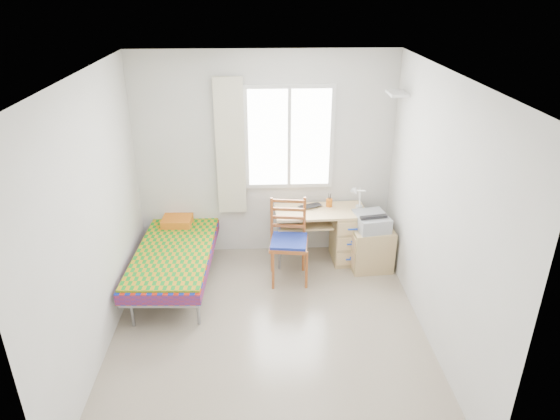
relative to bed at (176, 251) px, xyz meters
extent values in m
plane|color=#BCAD93|center=(1.08, -1.04, -0.39)|extent=(3.50, 3.50, 0.00)
plane|color=white|center=(1.08, -1.04, 2.21)|extent=(3.50, 3.50, 0.00)
plane|color=silver|center=(1.08, 0.71, 0.91)|extent=(3.20, 0.00, 3.20)
plane|color=silver|center=(-0.52, -1.04, 0.91)|extent=(0.00, 3.50, 3.50)
plane|color=silver|center=(2.68, -1.04, 0.91)|extent=(0.00, 3.50, 3.50)
cube|color=white|center=(1.38, 0.69, 1.16)|extent=(1.10, 0.04, 1.30)
cube|color=white|center=(1.38, 0.68, 1.16)|extent=(1.00, 0.02, 1.20)
cube|color=white|center=(1.38, 0.67, 1.16)|extent=(0.04, 0.02, 1.20)
cube|color=beige|center=(0.66, 0.64, 1.06)|extent=(0.35, 0.05, 1.70)
cube|color=white|center=(2.57, 0.36, 1.76)|extent=(0.20, 0.32, 0.03)
cube|color=gray|center=(0.00, -0.07, -0.08)|extent=(0.90, 1.87, 0.05)
cube|color=#B7200C|center=(0.00, -0.07, 0.00)|extent=(0.94, 1.89, 0.13)
cube|color=#BF860D|center=(0.00, -0.09, 0.07)|extent=(0.92, 1.77, 0.03)
cube|color=tan|center=(0.00, 0.82, 0.16)|extent=(0.89, 0.09, 0.50)
cube|color=#D35D17|center=(-0.05, 0.55, 0.13)|extent=(0.38, 0.33, 0.09)
cylinder|color=gray|center=(-0.34, -0.89, -0.24)|extent=(0.04, 0.04, 0.29)
cylinder|color=gray|center=(0.34, 0.75, -0.24)|extent=(0.04, 0.04, 0.29)
cube|color=tan|center=(1.76, 0.39, 0.30)|extent=(1.14, 0.55, 0.03)
cube|color=tan|center=(2.13, 0.39, -0.05)|extent=(0.41, 0.51, 0.67)
cube|color=tan|center=(1.56, 0.39, 0.15)|extent=(0.70, 0.50, 0.02)
cylinder|color=gray|center=(1.24, 0.19, -0.05)|extent=(0.03, 0.03, 0.67)
cylinder|color=gray|center=(1.24, 0.60, -0.05)|extent=(0.03, 0.03, 0.67)
cube|color=#9C5C1E|center=(1.34, -0.06, 0.10)|extent=(0.49, 0.49, 0.04)
cube|color=navy|center=(1.34, -0.06, 0.13)|extent=(0.46, 0.46, 0.04)
cube|color=#9C5C1E|center=(1.34, 0.13, 0.40)|extent=(0.39, 0.08, 0.43)
cylinder|color=#9C5C1E|center=(1.15, -0.26, -0.15)|extent=(0.03, 0.03, 0.49)
cylinder|color=#9C5C1E|center=(1.54, 0.13, 0.11)|extent=(0.04, 0.04, 1.00)
cube|color=tan|center=(2.38, 0.18, -0.12)|extent=(0.52, 0.48, 0.54)
cube|color=tan|center=(2.13, 0.18, 0.00)|extent=(0.04, 0.40, 0.20)
cube|color=tan|center=(2.13, 0.18, -0.22)|extent=(0.04, 0.40, 0.20)
cube|color=#AEB1B6|center=(2.36, 0.20, 0.24)|extent=(0.44, 0.49, 0.18)
cube|color=black|center=(2.36, 0.20, 0.33)|extent=(0.35, 0.40, 0.02)
imported|color=black|center=(1.66, 0.45, 0.32)|extent=(0.35, 0.29, 0.02)
cylinder|color=#D35D17|center=(1.88, 0.51, 0.36)|extent=(0.10, 0.10, 0.10)
cylinder|color=white|center=(2.25, 0.45, 0.33)|extent=(0.09, 0.09, 0.03)
cylinder|color=white|center=(2.25, 0.45, 0.45)|extent=(0.02, 0.11, 0.24)
cylinder|color=white|center=(2.23, 0.37, 0.57)|extent=(0.12, 0.21, 0.10)
cone|color=white|center=(2.15, 0.27, 0.60)|extent=(0.12, 0.13, 0.11)
imported|color=gray|center=(1.59, 0.41, 0.20)|extent=(0.25, 0.27, 0.02)
camera|label=1|loc=(1.01, -5.20, 2.92)|focal=32.00mm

